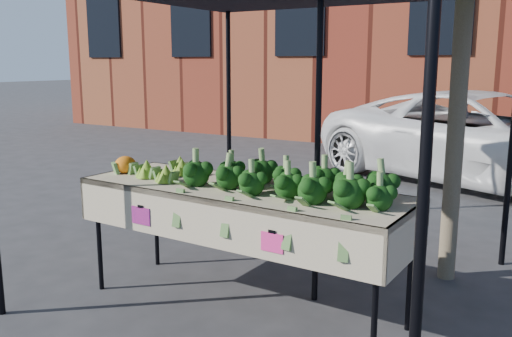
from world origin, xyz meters
name	(u,v)px	position (x,y,z in m)	size (l,w,h in m)	color
ground	(229,309)	(0.00, 0.00, 0.00)	(90.00, 90.00, 0.00)	#2D2D2F
table	(241,249)	(0.06, 0.07, 0.45)	(2.42, 0.86, 0.90)	beige
canopy	(280,115)	(0.11, 0.55, 1.37)	(3.16, 3.16, 2.74)	black
broccoli_heap	(289,175)	(0.42, 0.09, 1.02)	(1.52, 0.55, 0.24)	black
romanesco_cluster	(170,165)	(-0.60, 0.10, 0.99)	(0.41, 0.55, 0.18)	#8CAB34
cauliflower_pair	(125,163)	(-0.99, 0.02, 0.98)	(0.18, 0.18, 0.16)	orange
vehicle	(494,13)	(0.82, 5.39, 2.44)	(2.25, 1.35, 4.87)	white
street_tree	(463,34)	(1.20, 1.43, 1.97)	(2.00, 2.00, 3.95)	#1E4C14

